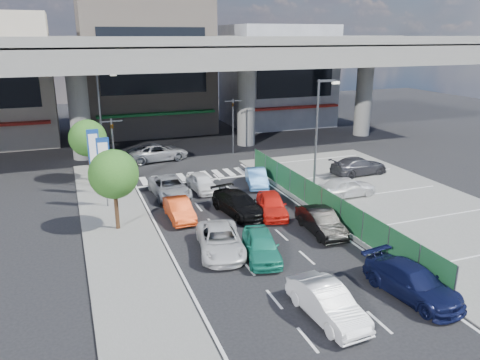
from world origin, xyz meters
name	(u,v)px	position (x,y,z in m)	size (l,w,h in m)	color
ground	(255,239)	(0.00, 0.00, 0.00)	(120.00, 120.00, 0.00)	black
parking_lot	(395,203)	(11.00, 2.00, 0.03)	(12.00, 28.00, 0.06)	slate
sidewalk_left	(118,229)	(-7.00, 4.00, 0.06)	(4.00, 30.00, 0.12)	slate
fence_run	(330,206)	(5.30, 1.00, 0.90)	(0.16, 22.00, 1.80)	#1D562E
expressway	(166,59)	(0.00, 22.00, 8.76)	(64.00, 14.00, 10.75)	slate
building_center	(146,66)	(0.00, 32.97, 7.49)	(14.00, 10.90, 15.00)	gray
building_east	(277,76)	(16.00, 31.97, 5.99)	(12.00, 10.90, 12.00)	gray
traffic_light_left	(112,136)	(-6.20, 12.00, 3.94)	(1.60, 1.24, 5.20)	#595B60
traffic_light_right	(233,112)	(5.50, 19.00, 3.94)	(1.60, 1.24, 5.20)	#595B60
street_lamp_right	(319,127)	(7.17, 6.00, 4.77)	(1.65, 0.22, 8.00)	#595B60
street_lamp_left	(102,112)	(-6.33, 18.00, 4.77)	(1.65, 0.22, 8.00)	#595B60
signboard_near	(104,163)	(-7.20, 7.99, 3.06)	(0.80, 0.14, 4.70)	#595B60
signboard_far	(94,153)	(-7.60, 10.99, 3.06)	(0.80, 0.14, 4.70)	#595B60
tree_near	(114,174)	(-7.00, 4.00, 3.39)	(2.80, 2.80, 4.80)	#382314
tree_far	(88,138)	(-7.80, 14.50, 3.39)	(2.80, 2.80, 4.80)	#382314
hatch_white_back_mid	(327,303)	(-0.20, -7.98, 0.69)	(1.46, 4.19, 1.38)	white
minivan_navy_back	(412,282)	(4.09, -7.85, 0.69)	(1.93, 4.76, 1.38)	#0E1234
sedan_white_mid_left	(220,241)	(-2.33, -0.84, 0.66)	(2.19, 4.75, 1.32)	silver
taxi_teal_mid	(261,245)	(-0.58, -2.18, 0.69)	(1.63, 4.05, 1.38)	#1E886D
hatch_black_mid_right	(321,222)	(3.83, -0.50, 0.69)	(1.46, 4.19, 1.38)	black
taxi_orange_left	(179,209)	(-3.25, 4.42, 0.63)	(1.33, 3.81, 1.26)	red
sedan_black_mid	(239,204)	(0.46, 3.89, 0.69)	(1.93, 4.76, 1.38)	black
taxi_orange_right	(272,205)	(2.35, 3.01, 0.69)	(1.63, 4.05, 1.38)	red
wagon_silver_front_left	(170,187)	(-2.89, 8.79, 0.67)	(2.23, 4.83, 1.34)	#A7A8AE
sedan_white_front_mid	(202,182)	(-0.43, 9.19, 0.64)	(1.51, 3.75, 1.28)	white
kei_truck_front_right	(257,178)	(3.73, 8.88, 0.64)	(1.35, 3.88, 1.28)	#447CBD
crossing_wagon_silver	(158,152)	(-1.74, 18.88, 0.76)	(2.51, 5.44, 1.51)	#97989E
parked_sedan_white	(347,187)	(8.63, 4.30, 0.76)	(1.66, 4.12, 1.41)	silver
parked_sedan_dgrey	(359,166)	(12.54, 8.59, 0.76)	(1.97, 4.84, 1.40)	#302F35
traffic_cone	(329,199)	(6.64, 3.33, 0.41)	(0.36, 0.36, 0.70)	#F83E0D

